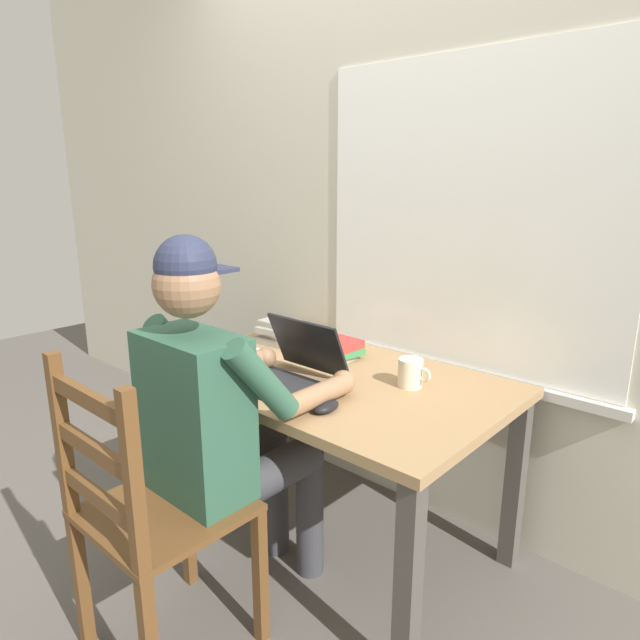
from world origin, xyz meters
TOP-DOWN VIEW (x-y plane):
  - ground_plane at (0.00, 0.00)m, footprint 8.00×8.00m
  - back_wall at (0.01, 0.48)m, footprint 6.00×0.08m
  - desk at (0.00, 0.00)m, footprint 1.27×0.80m
  - seated_person at (-0.03, -0.48)m, footprint 0.50×0.60m
  - wooden_chair at (-0.03, -0.76)m, footprint 0.42×0.42m
  - laptop at (-0.06, -0.16)m, footprint 0.33×0.32m
  - computer_mouse at (0.20, -0.26)m, footprint 0.06×0.10m
  - coffee_mug_white at (0.28, 0.10)m, footprint 0.12×0.09m
  - coffee_mug_dark at (-0.40, -0.28)m, footprint 0.12×0.09m
  - book_stack_main at (-0.44, 0.15)m, footprint 0.21×0.17m
  - book_stack_side at (-0.11, 0.17)m, footprint 0.21×0.17m
  - paper_pile_near_laptop at (-0.41, -0.09)m, footprint 0.21×0.21m
  - paper_pile_back_corner at (-0.34, -0.17)m, footprint 0.20×0.18m
  - landscape_photo_print at (-0.49, -0.16)m, footprint 0.15×0.11m

SIDE VIEW (x-z plane):
  - ground_plane at x=0.00m, z-range 0.00..0.00m
  - wooden_chair at x=-0.03m, z-range 0.00..0.95m
  - desk at x=0.00m, z-range 0.26..0.96m
  - seated_person at x=-0.03m, z-range 0.07..1.33m
  - landscape_photo_print at x=-0.49m, z-range 0.70..0.70m
  - paper_pile_back_corner at x=-0.34m, z-range 0.70..0.71m
  - paper_pile_near_laptop at x=-0.41m, z-range 0.70..0.72m
  - computer_mouse at x=0.20m, z-range 0.70..0.74m
  - book_stack_side at x=-0.11m, z-range 0.70..0.78m
  - coffee_mug_dark at x=-0.40m, z-range 0.70..0.80m
  - coffee_mug_white at x=0.28m, z-range 0.70..0.80m
  - book_stack_main at x=-0.44m, z-range 0.70..0.80m
  - laptop at x=-0.06m, z-range 0.64..0.86m
  - back_wall at x=0.01m, z-range 0.00..2.60m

